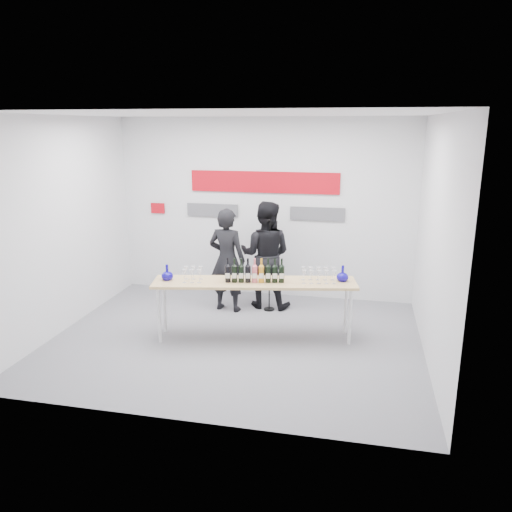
{
  "coord_description": "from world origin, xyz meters",
  "views": [
    {
      "loc": [
        1.61,
        -6.16,
        2.87
      ],
      "look_at": [
        0.24,
        0.22,
        1.15
      ],
      "focal_mm": 35.0,
      "sensor_mm": 36.0,
      "label": 1
    }
  ],
  "objects_px": {
    "presenter_right": "(265,255)",
    "tasting_table": "(254,286)",
    "presenter_left": "(227,260)",
    "mic_stand": "(269,283)"
  },
  "relations": [
    {
      "from": "tasting_table",
      "to": "presenter_left",
      "type": "bearing_deg",
      "value": 112.75
    },
    {
      "from": "tasting_table",
      "to": "mic_stand",
      "type": "relative_size",
      "value": 1.88
    },
    {
      "from": "presenter_right",
      "to": "mic_stand",
      "type": "distance_m",
      "value": 0.45
    },
    {
      "from": "presenter_left",
      "to": "presenter_right",
      "type": "relative_size",
      "value": 0.95
    },
    {
      "from": "presenter_right",
      "to": "mic_stand",
      "type": "height_order",
      "value": "presenter_right"
    },
    {
      "from": "presenter_right",
      "to": "tasting_table",
      "type": "bearing_deg",
      "value": 96.29
    },
    {
      "from": "tasting_table",
      "to": "presenter_left",
      "type": "height_order",
      "value": "presenter_left"
    },
    {
      "from": "tasting_table",
      "to": "presenter_right",
      "type": "height_order",
      "value": "presenter_right"
    },
    {
      "from": "tasting_table",
      "to": "mic_stand",
      "type": "height_order",
      "value": "mic_stand"
    },
    {
      "from": "presenter_left",
      "to": "mic_stand",
      "type": "height_order",
      "value": "presenter_left"
    }
  ]
}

